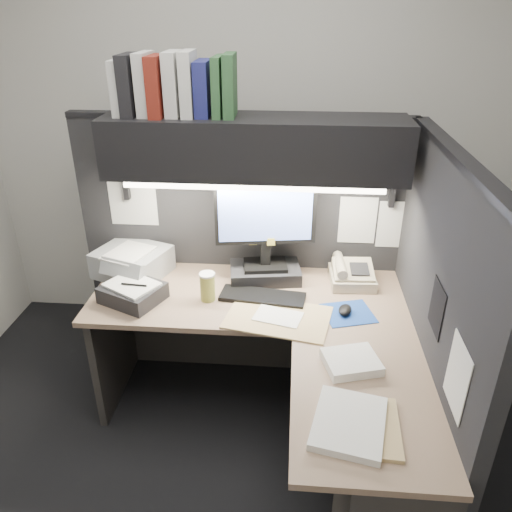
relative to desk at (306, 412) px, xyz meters
The scene contains 21 objects.
floor 0.61m from the desk, behind, with size 3.50×3.50×0.00m, color black.
wall_back 1.81m from the desk, 105.82° to the left, with size 3.50×0.04×2.70m, color beige.
partition_back 1.07m from the desk, 113.00° to the left, with size 1.90×0.06×1.60m, color black.
partition_right 0.68m from the desk, 18.19° to the left, with size 0.06×1.50×1.60m, color black.
desk is the anchor object (origin of this frame).
overhead_shelf 1.33m from the desk, 111.79° to the left, with size 1.55×0.34×0.30m, color black.
task_light_tube 1.12m from the desk, 116.16° to the left, with size 0.04×0.04×1.32m, color white.
monitor 0.94m from the desk, 107.98° to the left, with size 0.55×0.30×0.60m.
keyboard 0.65m from the desk, 114.44° to the left, with size 0.46×0.15×0.02m, color black.
mousepad 0.55m from the desk, 63.62° to the left, with size 0.24×0.22×0.00m, color navy.
mouse 0.55m from the desk, 65.43° to the left, with size 0.06×0.10×0.04m, color black.
telephone 0.85m from the desk, 71.15° to the left, with size 0.24×0.26×0.10m, color tan.
coffee_cup 0.81m from the desk, 137.02° to the left, with size 0.08×0.08×0.15m, color #BAAB4A.
printer 1.32m from the desk, 143.64° to the left, with size 0.38×0.32×0.15m, color #969A9C.
notebook_stack 1.09m from the desk, 153.77° to the left, with size 0.30×0.25×0.09m, color black.
open_folder 0.48m from the desk, 113.34° to the left, with size 0.51×0.33×0.01m, color tan.
paper_stack_a 0.36m from the desk, ahead, with size 0.23×0.19×0.04m, color white.
paper_stack_b 0.49m from the desk, 67.68° to the right, with size 0.26×0.32×0.03m, color white.
manila_stack 0.51m from the desk, 59.31° to the right, with size 0.24×0.31×0.02m, color tan.
binder_row 1.70m from the desk, 132.80° to the left, with size 0.61×0.26×0.30m.
pinned_papers 0.83m from the desk, 90.40° to the left, with size 1.76×1.31×0.51m.
Camera 1 is at (0.33, -1.77, 2.16)m, focal length 35.00 mm.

